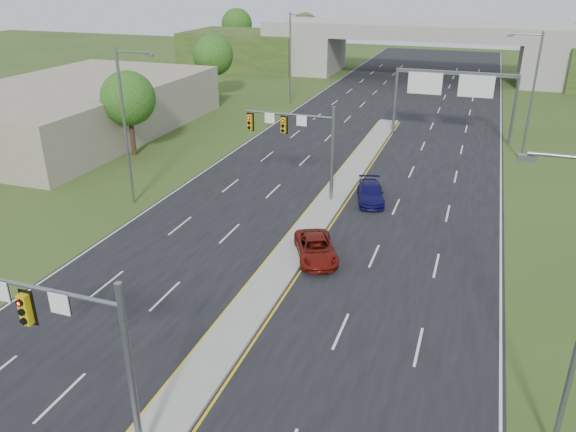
% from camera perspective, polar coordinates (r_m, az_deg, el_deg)
% --- Properties ---
extents(road, '(24.00, 160.00, 0.02)m').
position_cam_1_polar(road, '(50.44, 7.36, 5.56)').
color(road, black).
rests_on(road, ground).
extents(median, '(2.00, 54.00, 0.16)m').
position_cam_1_polar(median, '(39.46, 3.61, 0.60)').
color(median, gray).
rests_on(median, road).
extents(lane_markings, '(23.72, 160.00, 0.01)m').
position_cam_1_polar(lane_markings, '(44.95, 4.93, 3.41)').
color(lane_markings, gold).
rests_on(lane_markings, road).
extents(signal_mast_near, '(6.62, 0.60, 7.00)m').
position_cam_1_polar(signal_mast_near, '(20.00, -21.65, -10.98)').
color(signal_mast_near, slate).
rests_on(signal_mast_near, ground).
extents(signal_mast_far, '(6.62, 0.60, 7.00)m').
position_cam_1_polar(signal_mast_far, '(40.28, 1.41, 8.11)').
color(signal_mast_far, slate).
rests_on(signal_mast_far, ground).
extents(sign_gantry, '(11.58, 0.44, 6.67)m').
position_cam_1_polar(sign_gantry, '(57.94, 16.44, 12.52)').
color(sign_gantry, slate).
rests_on(sign_gantry, ground).
extents(overpass, '(80.00, 14.00, 8.10)m').
position_cam_1_polar(overpass, '(93.29, 13.67, 15.68)').
color(overpass, gray).
rests_on(overpass, ground).
extents(lightpole_l_mid, '(2.85, 0.25, 11.00)m').
position_cam_1_polar(lightpole_l_mid, '(40.47, -16.08, 9.29)').
color(lightpole_l_mid, slate).
rests_on(lightpole_l_mid, ground).
extents(lightpole_l_far, '(2.85, 0.25, 11.00)m').
position_cam_1_polar(lightpole_l_far, '(71.44, 0.38, 16.11)').
color(lightpole_l_far, slate).
rests_on(lightpole_l_far, ground).
extents(lightpole_r_far, '(2.85, 0.25, 11.00)m').
position_cam_1_polar(lightpole_r_far, '(53.01, 23.41, 11.55)').
color(lightpole_r_far, slate).
rests_on(lightpole_r_far, ground).
extents(tree_l_near, '(4.80, 4.80, 7.60)m').
position_cam_1_polar(tree_l_near, '(52.42, -15.93, 11.41)').
color(tree_l_near, '#382316').
rests_on(tree_l_near, ground).
extents(tree_l_mid, '(5.20, 5.20, 8.12)m').
position_cam_1_polar(tree_l_mid, '(75.63, -7.63, 15.88)').
color(tree_l_mid, '#382316').
rests_on(tree_l_mid, ground).
extents(tree_back_a, '(6.00, 6.00, 8.85)m').
position_cam_1_polar(tree_back_a, '(116.61, -5.22, 18.84)').
color(tree_back_a, '#382316').
rests_on(tree_back_a, ground).
extents(tree_back_b, '(5.60, 5.60, 8.32)m').
position_cam_1_polar(tree_back_b, '(111.66, 1.72, 18.54)').
color(tree_back_b, '#382316').
rests_on(tree_back_b, ground).
extents(commercial_building, '(18.00, 30.00, 5.00)m').
position_cam_1_polar(commercial_building, '(62.83, -20.74, 10.21)').
color(commercial_building, gray).
rests_on(commercial_building, ground).
extents(car_far_a, '(3.89, 5.10, 1.29)m').
position_cam_1_polar(car_far_a, '(32.81, 2.84, -3.31)').
color(car_far_a, '#66110A').
rests_on(car_far_a, road).
extents(car_far_b, '(2.94, 4.80, 1.30)m').
position_cam_1_polar(car_far_b, '(41.33, 8.39, 2.34)').
color(car_far_b, '#0D0B45').
rests_on(car_far_b, road).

